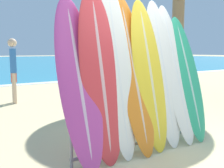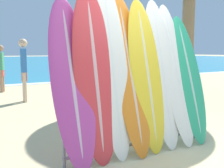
{
  "view_description": "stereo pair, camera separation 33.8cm",
  "coord_description": "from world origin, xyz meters",
  "views": [
    {
      "loc": [
        -2.72,
        -2.52,
        1.47
      ],
      "look_at": [
        -0.23,
        1.13,
        0.91
      ],
      "focal_mm": 42.0,
      "sensor_mm": 36.0,
      "label": 1
    },
    {
      "loc": [
        -2.44,
        -2.7,
        1.47
      ],
      "look_at": [
        -0.23,
        1.13,
        0.91
      ],
      "focal_mm": 42.0,
      "sensor_mm": 36.0,
      "label": 2
    }
  ],
  "objects": [
    {
      "name": "surfboard_rack",
      "position": [
        -0.23,
        0.33,
        0.48
      ],
      "size": [
        2.35,
        0.04,
        0.89
      ],
      "color": "slate",
      "rests_on": "ground_plane"
    },
    {
      "name": "surfboard_slot_0",
      "position": [
        -1.24,
        0.37,
        1.09
      ],
      "size": [
        0.56,
        0.74,
        2.19
      ],
      "color": "#B23D8E",
      "rests_on": "ground_plane"
    },
    {
      "name": "surfboard_slot_2",
      "position": [
        -0.65,
        0.39,
        1.26
      ],
      "size": [
        0.49,
        0.63,
        2.53
      ],
      "color": "silver",
      "rests_on": "ground_plane"
    },
    {
      "name": "surfboard_slot_7",
      "position": [
        0.76,
        0.34,
        1.03
      ],
      "size": [
        0.53,
        0.74,
        2.06
      ],
      "color": "#289E70",
      "rests_on": "ground_plane"
    },
    {
      "name": "surfboard_slot_6",
      "position": [
        0.5,
        0.37,
        1.12
      ],
      "size": [
        0.5,
        0.76,
        2.24
      ],
      "color": "silver",
      "rests_on": "ground_plane"
    },
    {
      "name": "surfboard_slot_1",
      "position": [
        -0.92,
        0.36,
        1.15
      ],
      "size": [
        0.6,
        0.56,
        2.31
      ],
      "color": "red",
      "rests_on": "ground_plane"
    },
    {
      "name": "surfboard_slot_5",
      "position": [
        0.21,
        0.37,
        1.14
      ],
      "size": [
        0.52,
        0.64,
        2.27
      ],
      "color": "silver",
      "rests_on": "ground_plane"
    },
    {
      "name": "surfboard_slot_3",
      "position": [
        -0.36,
        0.38,
        1.15
      ],
      "size": [
        0.52,
        0.76,
        2.3
      ],
      "color": "orange",
      "rests_on": "ground_plane"
    },
    {
      "name": "surfboard_slot_4",
      "position": [
        -0.09,
        0.35,
        1.13
      ],
      "size": [
        0.55,
        0.64,
        2.25
      ],
      "color": "yellow",
      "rests_on": "ground_plane"
    },
    {
      "name": "person_mid_beach",
      "position": [
        -0.87,
        5.07,
        0.99
      ],
      "size": [
        0.24,
        0.3,
        1.81
      ],
      "rotation": [
        0.0,
        0.0,
        4.49
      ],
      "color": "beige",
      "rests_on": "ground_plane"
    },
    {
      "name": "ground_plane",
      "position": [
        0.0,
        0.0,
        0.0
      ],
      "size": [
        160.0,
        160.0,
        0.0
      ],
      "primitive_type": "plane",
      "color": "beige"
    }
  ]
}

